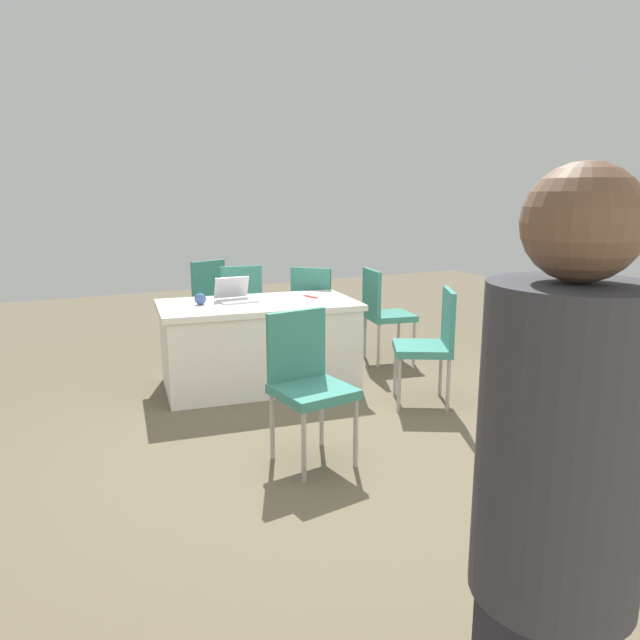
{
  "coord_description": "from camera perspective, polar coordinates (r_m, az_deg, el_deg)",
  "views": [
    {
      "loc": [
        1.53,
        3.18,
        1.67
      ],
      "look_at": [
        -0.12,
        -0.02,
        0.9
      ],
      "focal_mm": 32.96,
      "sensor_mm": 36.0,
      "label": 1
    }
  ],
  "objects": [
    {
      "name": "table_mid_left",
      "position": [
        5.55,
        27.43,
        -2.77
      ],
      "size": [
        1.97,
        1.23,
        0.75
      ],
      "rotation": [
        0.0,
        0.0,
        0.2
      ],
      "color": "silver",
      "rests_on": "ground"
    },
    {
      "name": "table_foreground",
      "position": [
        5.23,
        -5.95,
        -2.3
      ],
      "size": [
        1.81,
        1.14,
        0.75
      ],
      "rotation": [
        0.0,
        0.0,
        -0.14
      ],
      "color": "silver",
      "rests_on": "ground"
    },
    {
      "name": "chair_aisle",
      "position": [
        4.77,
        10.75,
        -1.89
      ],
      "size": [
        0.6,
        0.6,
        0.94
      ],
      "rotation": [
        0.0,
        0.0,
        4.19
      ],
      "color": "#9E9993",
      "rests_on": "ground"
    },
    {
      "name": "person_organiser",
      "position": [
        1.4,
        21.76,
        -18.86
      ],
      "size": [
        0.4,
        0.4,
        1.73
      ],
      "rotation": [
        0.0,
        0.0,
        0.21
      ],
      "color": "#26262D",
      "rests_on": "ground"
    },
    {
      "name": "ground_plane",
      "position": [
        3.9,
        -1.46,
        -13.24
      ],
      "size": [
        14.4,
        14.4,
        0.0
      ],
      "primitive_type": "plane",
      "color": "brown"
    },
    {
      "name": "chair_near_front",
      "position": [
        6.76,
        -11.3,
        2.3
      ],
      "size": [
        0.55,
        0.55,
        0.96
      ],
      "rotation": [
        0.0,
        0.0,
        3.43
      ],
      "color": "#9E9993",
      "rests_on": "ground"
    },
    {
      "name": "chair_back_row",
      "position": [
        6.03,
        -0.48,
        1.38
      ],
      "size": [
        0.62,
        0.62,
        0.96
      ],
      "rotation": [
        0.0,
        0.0,
        2.33
      ],
      "color": "#9E9993",
      "rests_on": "ground"
    },
    {
      "name": "chair_by_pillar",
      "position": [
        6.13,
        -7.83,
        1.54
      ],
      "size": [
        0.5,
        0.5,
        0.97
      ],
      "rotation": [
        0.0,
        0.0,
        3.0
      ],
      "color": "#9E9993",
      "rests_on": "ground"
    },
    {
      "name": "laptop_silver",
      "position": [
        5.21,
        -8.18,
        2.24
      ],
      "size": [
        0.33,
        0.3,
        0.21
      ],
      "rotation": [
        0.0,
        0.0,
        0.03
      ],
      "color": "silver",
      "rests_on": "table_foreground"
    },
    {
      "name": "chair_tucked_left",
      "position": [
        5.94,
        6.14,
        1.03
      ],
      "size": [
        0.52,
        0.52,
        0.95
      ],
      "rotation": [
        0.0,
        0.0,
        1.38
      ],
      "color": "#9E9993",
      "rests_on": "ground"
    },
    {
      "name": "yarn_ball",
      "position": [
        5.09,
        -11.55,
        2.02
      ],
      "size": [
        0.1,
        0.1,
        0.1
      ],
      "primitive_type": "sphere",
      "color": "#3F5999",
      "rests_on": "table_foreground"
    },
    {
      "name": "scissors_red",
      "position": [
        5.37,
        -0.92,
        2.28
      ],
      "size": [
        0.07,
        0.18,
        0.01
      ],
      "primitive_type": "cube",
      "rotation": [
        0.0,
        0.0,
        1.76
      ],
      "color": "red",
      "rests_on": "table_foreground"
    },
    {
      "name": "chair_tucked_right",
      "position": [
        3.7,
        -1.28,
        -5.59
      ],
      "size": [
        0.49,
        0.49,
        0.95
      ],
      "rotation": [
        0.0,
        0.0,
        0.11
      ],
      "color": "#9E9993",
      "rests_on": "ground"
    }
  ]
}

